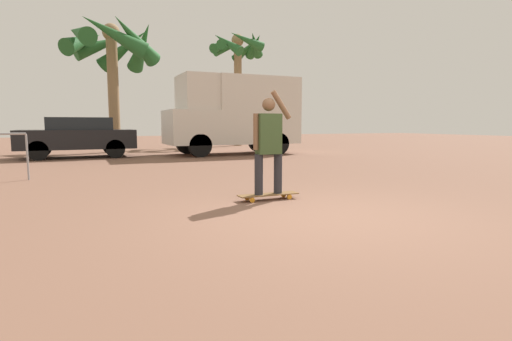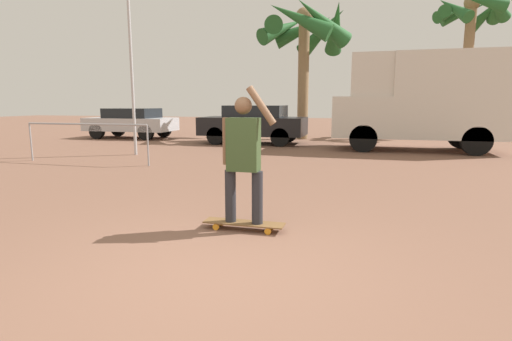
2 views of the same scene
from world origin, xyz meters
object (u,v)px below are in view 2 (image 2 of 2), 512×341
Objects in this scene: camper_van at (421,99)px; flagpole at (133,44)px; person_skateboarder at (243,153)px; palm_tree_near_van at (471,19)px; parked_car_black at (254,123)px; parked_car_silver at (131,122)px; skateboard at (244,224)px; palm_tree_center_background at (305,31)px.

flagpole is (-8.65, -3.58, 1.62)m from camper_van.
camper_van is (3.26, 9.89, 0.75)m from person_skateboarder.
parked_car_black is at bearing -147.67° from palm_tree_near_van.
parked_car_black is 1.03× the size of parked_car_silver.
flagpole is at bearing 130.47° from person_skateboarder.
skateboard is 18.08m from palm_tree_near_van.
parked_car_black is (-2.82, 10.69, -0.19)m from person_skateboarder.
skateboard is 0.18× the size of palm_tree_center_background.
skateboard is at bearing 0.00° from person_skateboarder.
flagpole is (3.56, -5.31, 2.62)m from parked_car_silver.
parked_car_black is 0.69× the size of palm_tree_center_background.
parked_car_black is 11.33m from palm_tree_near_van.
palm_tree_center_background is (1.59, 2.68, 3.91)m from parked_car_black.
parked_car_black is 5.00m from palm_tree_center_background.
palm_tree_near_van is 15.19m from flagpole.
palm_tree_center_background is at bearing 142.19° from camper_van.
flagpole is at bearing -56.15° from parked_car_silver.
person_skateboarder is 0.32× the size of camper_van.
palm_tree_center_background is at bearing 95.26° from skateboard.
parked_car_black reaches higher than parked_car_silver.
flagpole is at bearing -120.41° from parked_car_black.
camper_van is 7.79m from palm_tree_near_van.
skateboard is 8.93m from flagpole.
palm_tree_center_background is at bearing 95.26° from person_skateboarder.
camper_van is 12.37m from parked_car_silver.
parked_car_black is at bearing 104.77° from person_skateboarder.
flagpole is (-4.16, -7.06, -1.36)m from palm_tree_center_background.
palm_tree_center_background reaches higher than flagpole.
palm_tree_near_van is at bearing 17.22° from parked_car_silver.
camper_van is at bearing 71.76° from person_skateboarder.
person_skateboarder is at bearing -108.24° from camper_van.
person_skateboarder is 17.84m from palm_tree_near_van.
person_skateboarder is at bearing -49.53° from flagpole.
person_skateboarder is (-0.00, -0.00, 0.92)m from skateboard.
parked_car_silver is at bearing -167.19° from palm_tree_center_background.
camper_van is 6.41m from palm_tree_center_background.
flagpole is (-2.57, -4.38, 2.56)m from parked_car_black.
skateboard is 0.92m from person_skateboarder.
person_skateboarder is 13.94m from palm_tree_center_background.
camper_van is 9.50m from flagpole.
flagpole reaches higher than skateboard.
flagpole is at bearing -120.48° from palm_tree_center_background.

